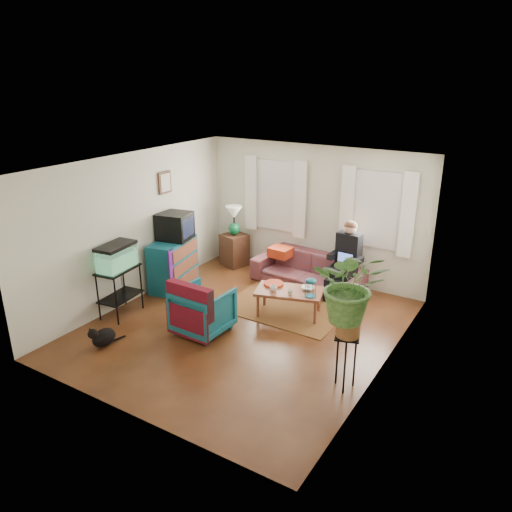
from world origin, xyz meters
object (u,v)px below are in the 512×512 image
Objects in this scene: coffee_table at (289,302)px; plant_stand at (346,362)px; side_table at (235,250)px; dresser at (173,264)px; armchair at (203,308)px; sofa at (308,265)px; aquarium_stand at (120,292)px.

plant_stand reaches higher than coffee_table.
side_table is 1.59m from dresser.
plant_stand is (1.58, -1.45, 0.16)m from coffee_table.
side_table is at bearing 128.09° from coffee_table.
side_table is 2.89m from armchair.
side_table is at bearing 178.48° from sofa.
aquarium_stand reaches higher than armchair.
dresser reaches higher than coffee_table.
armchair is (1.18, -2.63, 0.06)m from side_table.
plant_stand is at bearing 176.30° from armchair.
dresser is at bearing -142.99° from sofa.
aquarium_stand is (-2.14, -2.71, -0.00)m from sofa.
aquarium_stand reaches higher than side_table.
side_table is 2.91m from aquarium_stand.
aquarium_stand is 1.55m from armchair.
dresser is 1.35× the size of plant_stand.
plant_stand is (3.99, 0.01, -0.03)m from aquarium_stand.
dresser reaches higher than side_table.
aquarium_stand is at bearing -165.81° from coffee_table.
armchair is at bearing -46.64° from dresser.
sofa reaches higher than coffee_table.
dresser is 1.86m from armchair.
sofa is at bearing -101.91° from armchair.
aquarium_stand is at bearing -96.91° from side_table.
side_table is 4.64m from plant_stand.
side_table is at bearing -63.91° from armchair.
coffee_table is at bearing -73.86° from sofa.
coffee_table is at bearing 137.59° from plant_stand.
armchair reaches higher than side_table.
aquarium_stand is (-0.35, -2.89, 0.08)m from side_table.
dresser is at bearing 165.81° from coffee_table.
side_table is 0.62× the size of coffee_table.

